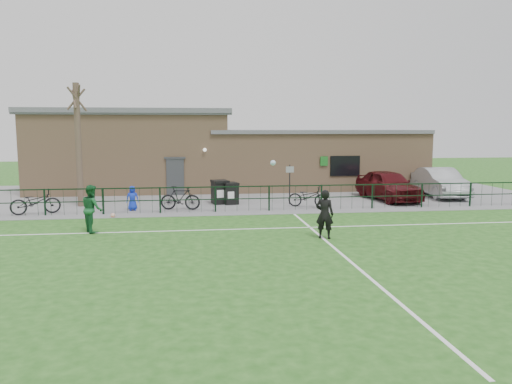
{
  "coord_description": "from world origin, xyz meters",
  "views": [
    {
      "loc": [
        -2.54,
        -14.71,
        3.9
      ],
      "look_at": [
        0.0,
        5.0,
        1.3
      ],
      "focal_mm": 35.0,
      "sensor_mm": 36.0,
      "label": 1
    }
  ],
  "objects": [
    {
      "name": "pitch_line_perp",
      "position": [
        2.0,
        0.0,
        0.0
      ],
      "size": [
        0.1,
        16.0,
        0.01
      ],
      "primitive_type": "cube",
      "color": "white",
      "rests_on": "ground"
    },
    {
      "name": "bicycle_d",
      "position": [
        -3.11,
        8.74,
        0.58
      ],
      "size": [
        1.94,
        0.85,
        1.13
      ],
      "primitive_type": "imported",
      "rotation": [
        0.0,
        0.0,
        1.39
      ],
      "color": "black",
      "rests_on": "paving_strip"
    },
    {
      "name": "ground",
      "position": [
        0.0,
        0.0,
        0.0
      ],
      "size": [
        90.0,
        90.0,
        0.0
      ],
      "primitive_type": "plane",
      "color": "#1F5017",
      "rests_on": "ground"
    },
    {
      "name": "pitch_line_mid",
      "position": [
        0.0,
        4.0,
        0.0
      ],
      "size": [
        28.0,
        0.1,
        0.01
      ],
      "primitive_type": "cube",
      "color": "white",
      "rests_on": "ground"
    },
    {
      "name": "wheelie_bin_left",
      "position": [
        -1.15,
        10.44,
        0.57
      ],
      "size": [
        0.91,
        0.98,
        1.11
      ],
      "primitive_type": "cube",
      "rotation": [
        0.0,
        0.0,
        0.24
      ],
      "color": "black",
      "rests_on": "paving_strip"
    },
    {
      "name": "spectator_child",
      "position": [
        -5.33,
        8.89,
        0.59
      ],
      "size": [
        0.61,
        0.45,
        1.15
      ],
      "primitive_type": "imported",
      "rotation": [
        0.0,
        0.0,
        0.16
      ],
      "color": "#1530C4",
      "rests_on": "paving_strip"
    },
    {
      "name": "clubhouse",
      "position": [
        -0.88,
        16.5,
        2.22
      ],
      "size": [
        24.25,
        5.4,
        4.96
      ],
      "color": "tan",
      "rests_on": "ground"
    },
    {
      "name": "bicycle_c",
      "position": [
        -9.51,
        8.39,
        0.57
      ],
      "size": [
        2.23,
        1.35,
        1.11
      ],
      "primitive_type": "imported",
      "rotation": [
        0.0,
        0.0,
        1.89
      ],
      "color": "black",
      "rests_on": "paving_strip"
    },
    {
      "name": "car_maroon",
      "position": [
        7.85,
        10.6,
        0.82
      ],
      "size": [
        2.53,
        4.92,
        1.6
      ],
      "primitive_type": "imported",
      "rotation": [
        0.0,
        0.0,
        0.14
      ],
      "color": "#490D11",
      "rests_on": "paving_strip"
    },
    {
      "name": "wheelie_bin_right",
      "position": [
        -0.63,
        10.24,
        0.52
      ],
      "size": [
        0.83,
        0.89,
        1.01
      ],
      "primitive_type": "cube",
      "rotation": [
        0.0,
        0.0,
        0.24
      ],
      "color": "black",
      "rests_on": "paving_strip"
    },
    {
      "name": "sign_post",
      "position": [
        2.33,
        9.81,
        1.02
      ],
      "size": [
        0.08,
        0.08,
        2.0
      ],
      "primitive_type": "cylinder",
      "rotation": [
        0.0,
        0.0,
        -0.43
      ],
      "color": "black",
      "rests_on": "paving_strip"
    },
    {
      "name": "outfield_player",
      "position": [
        -6.25,
        4.2,
        0.89
      ],
      "size": [
        0.99,
        1.07,
        1.78
      ],
      "primitive_type": "imported",
      "rotation": [
        0.0,
        0.0,
        2.03
      ],
      "color": "#1A5B2D",
      "rests_on": "ground"
    },
    {
      "name": "paving_strip",
      "position": [
        0.0,
        13.5,
        0.01
      ],
      "size": [
        34.0,
        13.0,
        0.02
      ],
      "primitive_type": "cube",
      "color": "slate",
      "rests_on": "ground"
    },
    {
      "name": "car_silver",
      "position": [
        11.26,
        11.54,
        0.82
      ],
      "size": [
        2.07,
        4.95,
        1.59
      ],
      "primitive_type": "imported",
      "rotation": [
        0.0,
        0.0,
        -0.08
      ],
      "color": "#A1A4A8",
      "rests_on": "paving_strip"
    },
    {
      "name": "perimeter_fence",
      "position": [
        0.0,
        8.0,
        0.6
      ],
      "size": [
        28.0,
        0.1,
        1.2
      ],
      "primitive_type": "cube",
      "color": "black",
      "rests_on": "ground"
    },
    {
      "name": "pitch_line_touch",
      "position": [
        0.0,
        7.8,
        0.0
      ],
      "size": [
        28.0,
        0.1,
        0.01
      ],
      "primitive_type": "cube",
      "color": "white",
      "rests_on": "ground"
    },
    {
      "name": "ball_ground",
      "position": [
        -5.97,
        7.15,
        0.1
      ],
      "size": [
        0.2,
        0.2,
        0.2
      ],
      "primitive_type": "sphere",
      "color": "white",
      "rests_on": "ground"
    },
    {
      "name": "goalkeeper_kick",
      "position": [
        2.01,
        2.12,
        0.9
      ],
      "size": [
        1.85,
        3.36,
        2.58
      ],
      "color": "black",
      "rests_on": "ground"
    },
    {
      "name": "bicycle_e",
      "position": [
        3.05,
        8.79,
        0.53
      ],
      "size": [
        2.06,
        1.39,
        1.02
      ],
      "primitive_type": "imported",
      "rotation": [
        0.0,
        0.0,
        1.16
      ],
      "color": "black",
      "rests_on": "paving_strip"
    },
    {
      "name": "bare_tree",
      "position": [
        -8.0,
        10.5,
        3.0
      ],
      "size": [
        0.3,
        0.3,
        6.0
      ],
      "primitive_type": "cylinder",
      "color": "#4B392E",
      "rests_on": "ground"
    }
  ]
}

